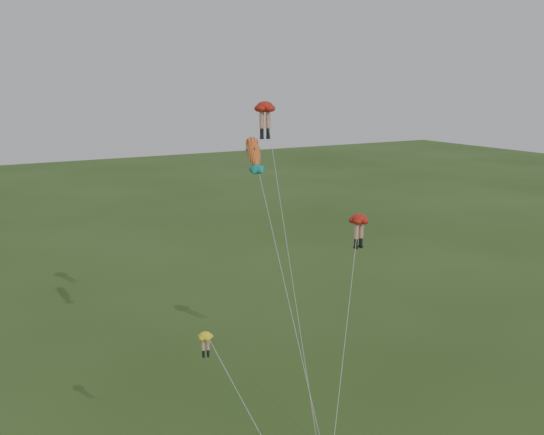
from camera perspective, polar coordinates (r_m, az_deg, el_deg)
legs_kite_red_high at (r=41.70m, az=-0.60°, el=9.71°), size 2.66×10.51×20.36m
legs_kite_red_mid at (r=41.95m, az=8.16°, el=-0.63°), size 7.35×7.37×12.82m
legs_kite_yellow at (r=32.00m, az=-5.64°, el=-12.31°), size 3.85×4.98×9.08m
fish_kite at (r=38.89m, az=-1.68°, el=5.98°), size 1.76×11.41×18.39m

